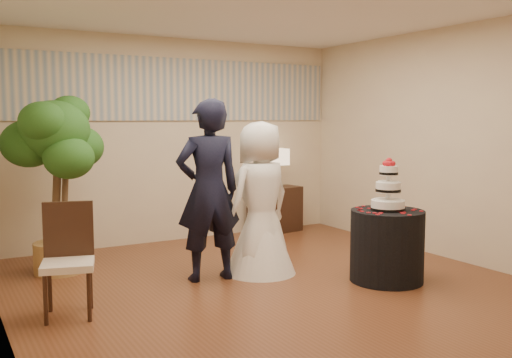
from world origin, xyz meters
TOP-DOWN VIEW (x-y plane):
  - floor at (0.00, 0.00)m, footprint 5.00×5.00m
  - ceiling at (0.00, 0.00)m, footprint 5.00×5.00m
  - wall_back at (0.00, 2.50)m, footprint 5.00×0.06m
  - wall_front at (0.00, -2.50)m, footprint 5.00×0.06m
  - wall_right at (2.50, 0.00)m, footprint 0.06×5.00m
  - mural_border at (0.00, 2.48)m, footprint 4.90×0.02m
  - groom at (-0.44, 0.45)m, footprint 0.74×0.53m
  - bride at (0.16, 0.41)m, footprint 0.98×0.95m
  - cake_table at (1.15, -0.53)m, footprint 0.86×0.86m
  - wedding_cake at (1.15, -0.53)m, footprint 0.35×0.35m
  - console at (1.50, 2.26)m, footprint 0.86×0.49m
  - table_lamp at (1.50, 2.26)m, footprint 0.31×0.31m
  - ficus_tree at (-1.78, 1.52)m, footprint 0.98×0.98m
  - side_chair at (-1.98, 0.01)m, footprint 0.56×0.57m

SIDE VIEW (x-z plane):
  - floor at x=0.00m, z-range 0.00..0.00m
  - console at x=1.50m, z-range 0.00..0.68m
  - cake_table at x=1.15m, z-range 0.00..0.75m
  - side_chair at x=-1.98m, z-range 0.00..0.98m
  - bride at x=0.16m, z-range 0.00..1.67m
  - groom at x=-0.44m, z-range 0.00..1.91m
  - table_lamp at x=1.50m, z-range 0.68..1.26m
  - ficus_tree at x=-1.78m, z-range 0.00..2.00m
  - wedding_cake at x=1.15m, z-range 0.75..1.30m
  - wall_back at x=0.00m, z-range 0.00..2.80m
  - wall_front at x=0.00m, z-range 0.00..2.80m
  - wall_right at x=2.50m, z-range 0.00..2.80m
  - mural_border at x=0.00m, z-range 1.68..2.52m
  - ceiling at x=0.00m, z-range 2.80..2.80m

